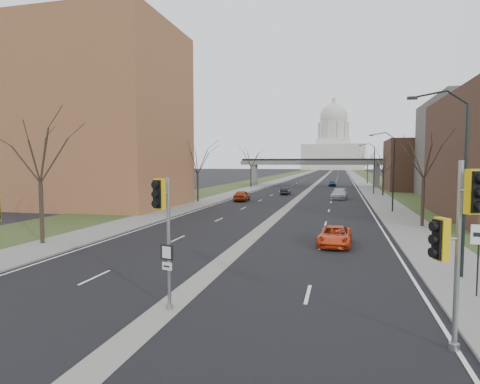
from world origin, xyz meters
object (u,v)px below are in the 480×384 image
at_px(car_right_near, 335,236).
at_px(car_right_far, 332,183).
at_px(signal_pole_right, 457,229).
at_px(car_right_mid, 339,194).
at_px(speed_limit_sign, 479,247).
at_px(car_left_near, 242,196).
at_px(car_left_far, 286,191).
at_px(signal_pole_median, 163,219).

xyz_separation_m(car_right_near, car_right_far, (-1.63, 68.78, 0.05)).
distance_m(signal_pole_right, car_right_far, 83.74).
height_order(car_right_near, car_right_mid, car_right_mid).
xyz_separation_m(speed_limit_sign, car_right_mid, (-5.55, 44.69, -1.32)).
relative_size(speed_limit_sign, car_left_near, 0.63).
xyz_separation_m(car_left_near, car_right_far, (11.77, 40.22, -0.10)).
distance_m(car_left_far, car_right_far, 28.03).
bearing_deg(speed_limit_sign, signal_pole_median, -156.51).
distance_m(car_left_far, car_right_near, 42.62).
bearing_deg(speed_limit_sign, car_left_far, 108.79).
height_order(signal_pole_median, speed_limit_sign, signal_pole_median).
relative_size(signal_pole_median, car_left_near, 1.07).
distance_m(signal_pole_right, car_right_near, 15.45).
height_order(signal_pole_right, car_right_near, signal_pole_right).
distance_m(speed_limit_sign, car_right_near, 11.06).
xyz_separation_m(speed_limit_sign, car_right_far, (-7.30, 78.17, -1.42)).
bearing_deg(signal_pole_right, signal_pole_median, 150.02).
bearing_deg(car_left_near, signal_pole_median, 97.39).
distance_m(car_right_near, car_right_mid, 35.30).
xyz_separation_m(signal_pole_median, car_right_far, (4.26, 82.50, -2.75)).
bearing_deg(speed_limit_sign, car_right_far, 98.26).
relative_size(signal_pole_right, car_left_near, 1.21).
relative_size(signal_pole_median, car_left_far, 1.31).
bearing_deg(car_right_mid, car_left_far, 148.06).
bearing_deg(car_right_near, speed_limit_sign, -55.87).
bearing_deg(car_right_near, car_left_far, 104.98).
distance_m(car_left_near, car_left_far, 13.90).
bearing_deg(car_right_far, car_right_mid, -93.13).
bearing_deg(car_left_near, car_right_near, 112.45).
distance_m(signal_pole_right, car_right_mid, 50.25).
bearing_deg(car_left_far, speed_limit_sign, 107.97).
bearing_deg(car_left_far, car_right_near, 104.09).
distance_m(speed_limit_sign, car_right_far, 78.52).
bearing_deg(signal_pole_right, speed_limit_sign, 44.12).
bearing_deg(speed_limit_sign, signal_pole_right, -109.29).
bearing_deg(signal_pole_median, car_right_near, 82.12).
bearing_deg(car_right_far, car_right_near, -94.75).
bearing_deg(car_left_far, car_right_far, -102.81).
xyz_separation_m(car_left_near, car_right_mid, (13.52, 6.74, 0.00)).
height_order(car_left_near, car_right_mid, car_right_mid).
distance_m(signal_pole_median, car_left_far, 55.56).
relative_size(signal_pole_median, speed_limit_sign, 1.70).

